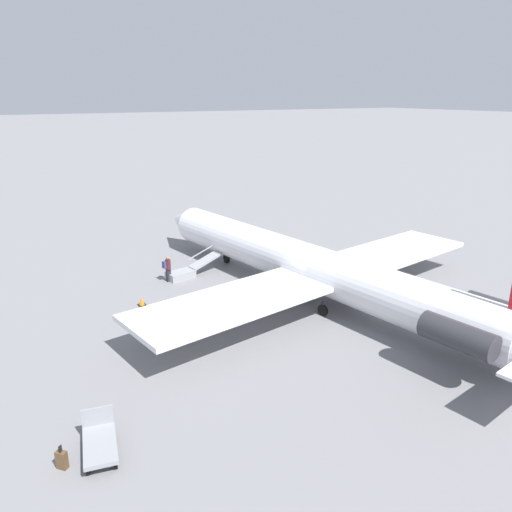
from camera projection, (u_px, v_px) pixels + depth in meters
ground_plane at (306, 297)px, 30.41m from camera, size 600.00×600.00×0.00m
airplane_main at (319, 269)px, 29.06m from camera, size 31.53×24.18×6.89m
boarding_stairs at (186, 272)px, 33.55m from camera, size 1.66×4.13×1.71m
passenger at (168, 267)px, 32.57m from camera, size 0.38×0.56×1.74m
luggage_cart at (100, 442)px, 17.07m from camera, size 2.37×1.50×1.22m
suitcase at (62, 460)px, 16.43m from camera, size 0.42×0.40×0.88m
traffic_cone_near_stairs at (142, 302)px, 29.14m from camera, size 0.45×0.45×0.50m
traffic_cone_near_cart at (99, 423)px, 18.33m from camera, size 0.54×0.54×0.59m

